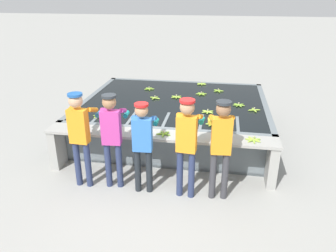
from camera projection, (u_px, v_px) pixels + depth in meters
ground_plane at (157, 180)px, 6.07m from camera, size 80.00×80.00×0.00m
wash_tank at (175, 117)px, 7.90m from camera, size 4.28×3.52×0.84m
work_ledge at (159, 146)px, 6.04m from camera, size 4.28×0.45×0.84m
worker_0 at (80, 131)px, 5.56m from camera, size 0.43×0.73×1.73m
worker_1 at (112, 132)px, 5.53m from camera, size 0.44×0.73×1.71m
worker_2 at (143, 139)px, 5.42m from camera, size 0.43×0.72×1.62m
worker_3 at (187, 139)px, 5.25m from camera, size 0.45×0.74×1.73m
worker_4 at (221, 141)px, 5.20m from camera, size 0.44×0.74×1.72m
banana_bunch_floating_0 at (201, 94)px, 8.16m from camera, size 0.28×0.28×0.08m
banana_bunch_floating_1 at (208, 112)px, 6.98m from camera, size 0.26×0.28×0.08m
banana_bunch_floating_2 at (155, 98)px, 7.86m from camera, size 0.28×0.28×0.08m
banana_bunch_floating_3 at (202, 84)px, 9.01m from camera, size 0.27×0.28×0.08m
banana_bunch_floating_4 at (99, 116)px, 6.75m from camera, size 0.28×0.27×0.08m
banana_bunch_floating_5 at (149, 89)px, 8.57m from camera, size 0.26×0.28×0.08m
banana_bunch_floating_6 at (239, 105)px, 7.39m from camera, size 0.28×0.28×0.08m
banana_bunch_floating_7 at (218, 91)px, 8.41m from camera, size 0.26×0.28×0.08m
banana_bunch_floating_8 at (176, 97)px, 7.93m from camera, size 0.27×0.28×0.08m
banana_bunch_floating_9 at (213, 124)px, 6.35m from camera, size 0.28×0.28×0.08m
banana_bunch_floating_10 at (254, 110)px, 7.08m from camera, size 0.28×0.28×0.08m
banana_bunch_ledge_0 at (253, 140)px, 5.69m from camera, size 0.28×0.28×0.08m
banana_bunch_ledge_1 at (164, 134)px, 5.92m from camera, size 0.28×0.27×0.08m
knife_0 at (140, 130)px, 6.08m from camera, size 0.27×0.26×0.02m
knife_1 at (74, 126)px, 6.28m from camera, size 0.34×0.14×0.02m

